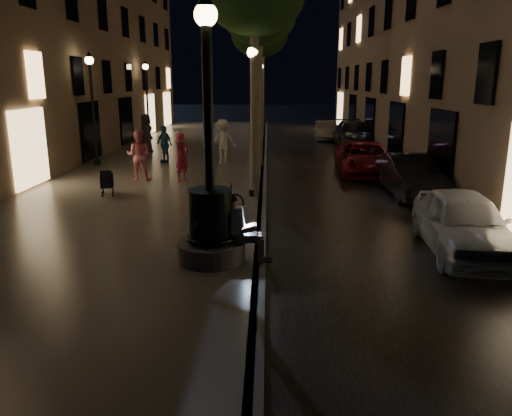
{
  "coord_description": "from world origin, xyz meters",
  "views": [
    {
      "loc": [
        0.15,
        -7.76,
        3.83
      ],
      "look_at": [
        -0.1,
        3.0,
        1.07
      ],
      "focal_mm": 35.0,
      "sensor_mm": 36.0,
      "label": 1
    }
  ],
  "objects_px": {
    "car_second": "(410,175)",
    "pedestrian_pink": "(139,155)",
    "stroller": "(107,181)",
    "car_front": "(463,223)",
    "seated_man_laptop": "(241,227)",
    "lamp_left_c": "(147,90)",
    "car_third": "(366,159)",
    "car_fifth": "(326,130)",
    "pedestrian_white": "(223,141)",
    "bicycle": "(217,198)",
    "pedestrian_blue": "(164,144)",
    "tree_second": "(260,17)",
    "lamp_left_b": "(92,95)",
    "pedestrian_dark": "(146,133)",
    "tree_third": "(259,35)",
    "lamp_curb_b": "(258,94)",
    "lamp_curb_d": "(262,88)",
    "lamp_curb_c": "(260,90)",
    "car_rear": "(353,134)",
    "tree_far": "(262,39)",
    "fountain_lamppost": "(210,213)",
    "pedestrian_red": "(182,157)",
    "lamp_curb_a": "(253,100)"
  },
  "relations": [
    {
      "from": "lamp_left_c",
      "to": "car_second",
      "type": "xyz_separation_m",
      "value": [
        12.42,
        -14.97,
        -2.54
      ]
    },
    {
      "from": "lamp_curb_c",
      "to": "car_front",
      "type": "distance_m",
      "value": 21.55
    },
    {
      "from": "pedestrian_dark",
      "to": "car_rear",
      "type": "bearing_deg",
      "value": -61.15
    },
    {
      "from": "lamp_left_b",
      "to": "car_third",
      "type": "bearing_deg",
      "value": -4.9
    },
    {
      "from": "tree_third",
      "to": "bicycle",
      "type": "relative_size",
      "value": 4.68
    },
    {
      "from": "stroller",
      "to": "car_third",
      "type": "xyz_separation_m",
      "value": [
        9.3,
        5.05,
        -0.02
      ]
    },
    {
      "from": "lamp_left_b",
      "to": "car_second",
      "type": "height_order",
      "value": "lamp_left_b"
    },
    {
      "from": "car_second",
      "to": "pedestrian_pink",
      "type": "bearing_deg",
      "value": 170.03
    },
    {
      "from": "car_fifth",
      "to": "stroller",
      "type": "bearing_deg",
      "value": -114.04
    },
    {
      "from": "lamp_curb_c",
      "to": "stroller",
      "type": "bearing_deg",
      "value": -106.43
    },
    {
      "from": "lamp_curb_b",
      "to": "car_fifth",
      "type": "xyz_separation_m",
      "value": [
        4.3,
        9.5,
        -2.62
      ]
    },
    {
      "from": "tree_second",
      "to": "lamp_curb_d",
      "type": "height_order",
      "value": "tree_second"
    },
    {
      "from": "lamp_left_c",
      "to": "stroller",
      "type": "bearing_deg",
      "value": -81.61
    },
    {
      "from": "seated_man_laptop",
      "to": "lamp_curb_d",
      "type": "height_order",
      "value": "lamp_curb_d"
    },
    {
      "from": "car_third",
      "to": "pedestrian_pink",
      "type": "distance_m",
      "value": 9.23
    },
    {
      "from": "lamp_left_b",
      "to": "lamp_left_c",
      "type": "bearing_deg",
      "value": 90.0
    },
    {
      "from": "car_third",
      "to": "pedestrian_dark",
      "type": "relative_size",
      "value": 2.43
    },
    {
      "from": "lamp_curb_a",
      "to": "pedestrian_pink",
      "type": "height_order",
      "value": "lamp_curb_a"
    },
    {
      "from": "tree_second",
      "to": "pedestrian_red",
      "type": "distance_m",
      "value": 6.95
    },
    {
      "from": "pedestrian_dark",
      "to": "car_second",
      "type": "bearing_deg",
      "value": -118.29
    },
    {
      "from": "car_fifth",
      "to": "pedestrian_dark",
      "type": "bearing_deg",
      "value": -140.8
    },
    {
      "from": "seated_man_laptop",
      "to": "lamp_left_c",
      "type": "height_order",
      "value": "lamp_left_c"
    },
    {
      "from": "pedestrian_white",
      "to": "seated_man_laptop",
      "type": "bearing_deg",
      "value": 81.06
    },
    {
      "from": "seated_man_laptop",
      "to": "lamp_left_b",
      "type": "relative_size",
      "value": 0.29
    },
    {
      "from": "lamp_left_b",
      "to": "pedestrian_dark",
      "type": "distance_m",
      "value": 4.77
    },
    {
      "from": "lamp_curb_c",
      "to": "pedestrian_pink",
      "type": "xyz_separation_m",
      "value": [
        -4.31,
        -13.5,
        -2.09
      ]
    },
    {
      "from": "tree_second",
      "to": "lamp_left_b",
      "type": "relative_size",
      "value": 1.54
    },
    {
      "from": "lamp_left_c",
      "to": "tree_second",
      "type": "bearing_deg",
      "value": -54.25
    },
    {
      "from": "car_rear",
      "to": "car_front",
      "type": "bearing_deg",
      "value": -89.23
    },
    {
      "from": "tree_third",
      "to": "car_front",
      "type": "xyz_separation_m",
      "value": [
        4.89,
        -16.84,
        -5.43
      ]
    },
    {
      "from": "fountain_lamppost",
      "to": "tree_third",
      "type": "relative_size",
      "value": 0.72
    },
    {
      "from": "car_rear",
      "to": "bicycle",
      "type": "bearing_deg",
      "value": -109.49
    },
    {
      "from": "bicycle",
      "to": "pedestrian_blue",
      "type": "bearing_deg",
      "value": 11.44
    },
    {
      "from": "lamp_left_c",
      "to": "pedestrian_dark",
      "type": "relative_size",
      "value": 2.45
    },
    {
      "from": "tree_second",
      "to": "pedestrian_blue",
      "type": "distance_m",
      "value": 6.87
    },
    {
      "from": "tree_third",
      "to": "pedestrian_white",
      "type": "distance_m",
      "value": 7.54
    },
    {
      "from": "seated_man_laptop",
      "to": "bicycle",
      "type": "xyz_separation_m",
      "value": [
        -0.88,
        3.91,
        -0.32
      ]
    },
    {
      "from": "pedestrian_dark",
      "to": "tree_third",
      "type": "bearing_deg",
      "value": -61.35
    },
    {
      "from": "tree_second",
      "to": "car_second",
      "type": "xyz_separation_m",
      "value": [
        5.22,
        -4.97,
        -5.64
      ]
    },
    {
      "from": "tree_second",
      "to": "lamp_curb_c",
      "type": "relative_size",
      "value": 1.54
    },
    {
      "from": "car_front",
      "to": "car_third",
      "type": "bearing_deg",
      "value": 96.42
    },
    {
      "from": "tree_third",
      "to": "bicycle",
      "type": "distance_m",
      "value": 15.17
    },
    {
      "from": "stroller",
      "to": "car_front",
      "type": "distance_m",
      "value": 10.74
    },
    {
      "from": "stroller",
      "to": "bicycle",
      "type": "relative_size",
      "value": 0.62
    },
    {
      "from": "lamp_curb_b",
      "to": "seated_man_laptop",
      "type": "bearing_deg",
      "value": -90.35
    },
    {
      "from": "lamp_curb_d",
      "to": "stroller",
      "type": "relative_size",
      "value": 5.01
    },
    {
      "from": "car_second",
      "to": "pedestrian_white",
      "type": "relative_size",
      "value": 2.15
    },
    {
      "from": "car_second",
      "to": "lamp_left_c",
      "type": "bearing_deg",
      "value": 128.37
    },
    {
      "from": "tree_far",
      "to": "bicycle",
      "type": "relative_size",
      "value": 4.88
    },
    {
      "from": "car_front",
      "to": "car_second",
      "type": "bearing_deg",
      "value": 90.36
    }
  ]
}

